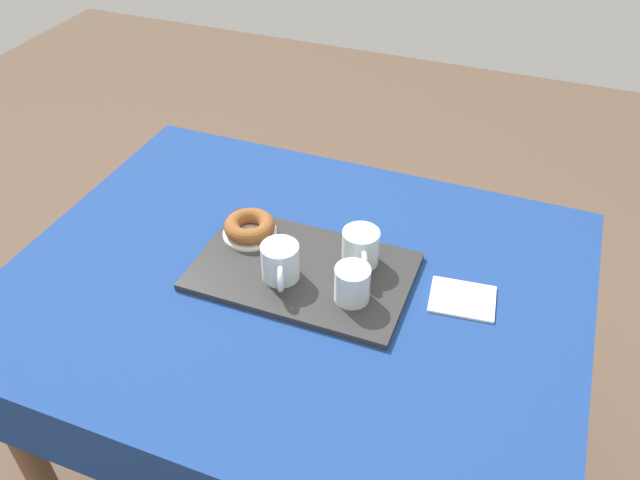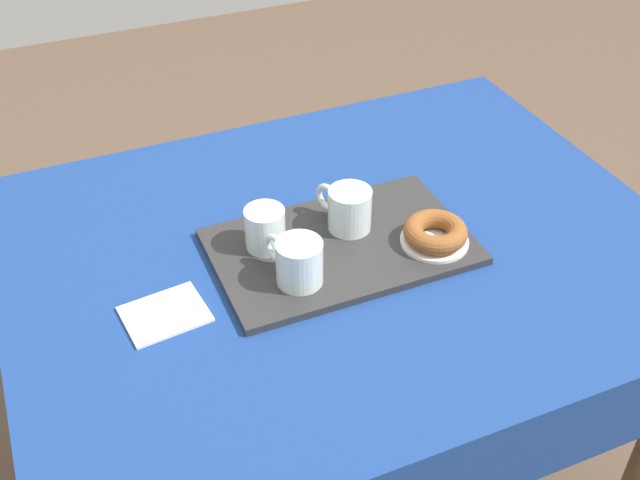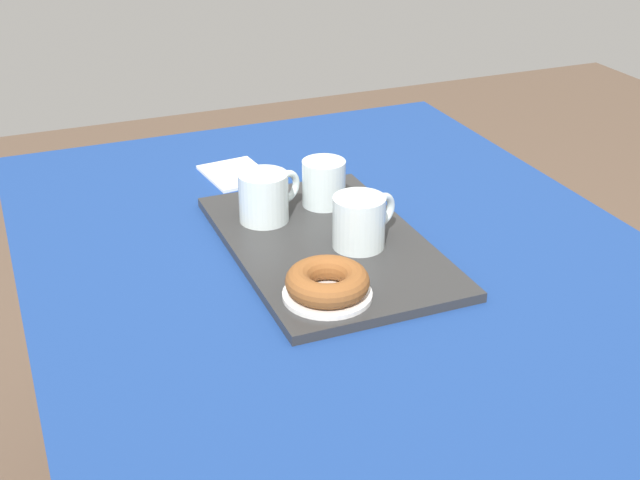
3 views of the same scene
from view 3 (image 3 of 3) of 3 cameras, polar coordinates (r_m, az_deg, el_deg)
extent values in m
cube|color=navy|center=(1.36, 1.35, -1.38)|extent=(1.24, 0.97, 0.04)
cube|color=navy|center=(1.32, -18.49, -8.47)|extent=(1.24, 0.01, 0.14)
cube|color=navy|center=(1.64, 17.01, -1.00)|extent=(1.24, 0.01, 0.14)
cube|color=navy|center=(1.93, -6.01, 4.44)|extent=(0.01, 0.97, 0.14)
cylinder|color=brown|center=(1.93, -16.11, -6.58)|extent=(0.06, 0.06, 0.74)
cylinder|color=brown|center=(2.12, 5.33, -2.32)|extent=(0.06, 0.06, 0.74)
cube|color=#2D2D2D|center=(1.35, 0.47, -0.33)|extent=(0.47, 0.29, 0.02)
cylinder|color=silver|center=(1.40, -3.78, 2.86)|extent=(0.08, 0.08, 0.08)
cylinder|color=#5B230A|center=(1.41, -3.77, 2.58)|extent=(0.07, 0.07, 0.06)
torus|color=silver|center=(1.44, -2.23, 3.59)|extent=(0.04, 0.06, 0.06)
cylinder|color=silver|center=(1.32, 2.61, 1.20)|extent=(0.08, 0.08, 0.08)
cylinder|color=#5B230A|center=(1.32, 2.60, 0.91)|extent=(0.07, 0.07, 0.06)
torus|color=silver|center=(1.35, 4.18, 1.97)|extent=(0.03, 0.06, 0.06)
cylinder|color=silver|center=(1.46, 0.25, 3.83)|extent=(0.07, 0.07, 0.08)
cylinder|color=silver|center=(1.47, 0.25, 3.19)|extent=(0.06, 0.06, 0.04)
cylinder|color=white|center=(1.20, 0.49, -3.66)|extent=(0.13, 0.13, 0.01)
torus|color=brown|center=(1.19, 0.49, -2.77)|extent=(0.12, 0.12, 0.04)
cube|color=white|center=(1.64, -5.63, 4.41)|extent=(0.15, 0.12, 0.01)
camera|label=1|loc=(2.11, 25.16, 33.69)|focal=36.02mm
camera|label=2|loc=(1.70, -48.09, 28.75)|focal=43.56mm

